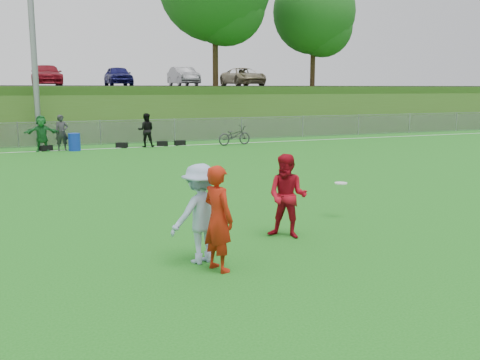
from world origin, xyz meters
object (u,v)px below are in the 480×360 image
player_red_left (218,218)px  player_red_center (287,196)px  player_blue (200,214)px  frisbee (341,183)px  recycling_bin (74,142)px  bicycle (234,135)px

player_red_left → player_red_center: (1.93, 1.33, -0.03)m
player_red_center → player_blue: (-2.07, -0.82, 0.01)m
player_red_center → frisbee: bearing=70.8°
player_red_center → player_red_left: bearing=-103.1°
frisbee → recycling_bin: recycling_bin is taller
player_blue → recycling_bin: (-0.52, 17.93, -0.44)m
player_red_center → player_blue: 2.23m
player_blue → recycling_bin: player_blue is taller
player_red_left → bicycle: size_ratio=0.92×
player_red_center → frisbee: (1.88, 1.02, -0.03)m
player_red_center → player_blue: bearing=-115.9°
player_red_left → recycling_bin: size_ratio=2.10×
player_red_center → frisbee: 2.14m
recycling_bin → bicycle: size_ratio=0.44×
player_red_center → frisbee: size_ratio=5.81×
recycling_bin → frisbee: bearing=-74.5°
player_red_left → player_blue: player_red_left is taller
player_red_center → bicycle: size_ratio=0.88×
player_red_center → bicycle: (5.38, 16.64, -0.34)m
frisbee → bicycle: size_ratio=0.15×
recycling_bin → bicycle: bicycle is taller
frisbee → player_blue: bearing=-155.1°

